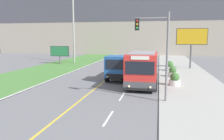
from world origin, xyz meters
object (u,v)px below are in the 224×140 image
(city_bus, at_px, (142,70))
(billboard_small, at_px, (60,52))
(dump_truck, at_px, (120,68))
(planter_round_near, at_px, (175,80))
(traffic_light_mast, at_px, (158,46))
(utility_pole_far, at_px, (74,30))
(planter_round_third, at_px, (170,66))
(planter_round_second, at_px, (173,72))
(billboard_large, at_px, (192,38))

(city_bus, distance_m, billboard_small, 21.00)
(dump_truck, xyz_separation_m, planter_round_near, (5.45, -1.73, -0.72))
(billboard_small, bearing_deg, traffic_light_mast, -49.48)
(utility_pole_far, height_order, billboard_small, utility_pole_far)
(planter_round_third, bearing_deg, billboard_small, 165.76)
(planter_round_near, distance_m, planter_round_second, 4.65)
(city_bus, xyz_separation_m, traffic_light_mast, (1.35, -4.43, 2.30))
(billboard_large, relative_size, planter_round_third, 4.40)
(billboard_small, bearing_deg, billboard_large, -4.60)
(planter_round_second, bearing_deg, city_bus, -118.67)
(city_bus, distance_m, utility_pole_far, 22.14)
(planter_round_near, bearing_deg, planter_round_third, 90.13)
(utility_pole_far, bearing_deg, billboard_large, -12.15)
(dump_truck, height_order, traffic_light_mast, traffic_light_mast)
(traffic_light_mast, distance_m, planter_round_near, 6.41)
(planter_round_second, relative_size, planter_round_third, 0.91)
(dump_truck, xyz_separation_m, billboard_small, (-12.46, 12.10, 0.76))
(utility_pole_far, distance_m, traffic_light_mast, 26.20)
(planter_round_near, bearing_deg, planter_round_second, 88.90)
(city_bus, xyz_separation_m, dump_truck, (-2.53, 2.58, -0.26))
(traffic_light_mast, relative_size, planter_round_near, 5.12)
(city_bus, xyz_separation_m, billboard_small, (-14.99, 14.69, 0.50))
(city_bus, relative_size, dump_truck, 0.86)
(billboard_large, xyz_separation_m, planter_round_third, (-2.97, -2.86, -3.69))
(city_bus, xyz_separation_m, planter_round_near, (2.92, 0.85, -0.98))
(planter_round_near, relative_size, planter_round_second, 1.01)
(billboard_small, bearing_deg, dump_truck, -44.16)
(billboard_large, distance_m, planter_round_third, 5.53)
(billboard_small, xyz_separation_m, planter_round_second, (18.00, -9.19, -1.48))
(traffic_light_mast, height_order, planter_round_second, traffic_light_mast)
(billboard_large, bearing_deg, utility_pole_far, 167.85)
(billboard_large, relative_size, planter_round_near, 4.80)
(city_bus, relative_size, billboard_large, 0.94)
(planter_round_third, bearing_deg, traffic_light_mast, -96.06)
(billboard_small, bearing_deg, utility_pole_far, 56.93)
(city_bus, bearing_deg, planter_round_third, 74.08)
(city_bus, xyz_separation_m, utility_pole_far, (-13.39, 17.16, 4.09))
(billboard_small, bearing_deg, planter_round_near, -37.69)
(utility_pole_far, distance_m, planter_round_near, 23.61)
(planter_round_near, height_order, planter_round_second, planter_round_near)
(planter_round_second, height_order, planter_round_third, planter_round_third)
(utility_pole_far, xyz_separation_m, traffic_light_mast, (14.74, -21.59, -1.79))
(planter_round_third, bearing_deg, utility_pole_far, 156.72)
(utility_pole_far, relative_size, billboard_large, 1.96)
(dump_truck, xyz_separation_m, billboard_large, (8.39, 10.43, 3.02))
(city_bus, relative_size, traffic_light_mast, 0.88)
(utility_pole_far, distance_m, billboard_small, 4.65)
(utility_pole_far, bearing_deg, traffic_light_mast, -55.68)
(traffic_light_mast, distance_m, billboard_small, 25.22)
(utility_pole_far, xyz_separation_m, planter_round_third, (16.28, -7.01, -5.03))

